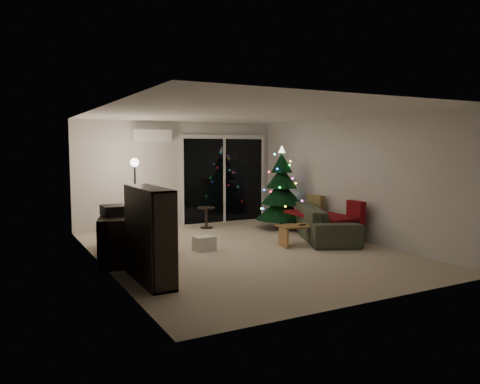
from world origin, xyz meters
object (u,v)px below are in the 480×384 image
Objects in this scene: christmas_tree at (282,187)px; media_cabinet at (115,239)px; armchair at (134,225)px; bookshelf at (138,236)px; coffee_table at (308,234)px; sofa at (325,222)px.

media_cabinet is at bearing -161.43° from christmas_tree.
bookshelf is at bearing 78.08° from armchair.
christmas_tree reaches higher than bookshelf.
armchair is 3.57m from christmas_tree.
christmas_tree is (0.51, 1.74, 0.77)m from coffee_table.
coffee_table is (-0.64, -0.31, -0.15)m from sofa.
coffee_table is at bearing -106.23° from christmas_tree.
christmas_tree is at bearing 30.25° from sofa.
armchair is 3.87m from sofa.
bookshelf is 0.57× the size of sofa.
coffee_table is (3.66, -0.34, -0.20)m from media_cabinet.
coffee_table is 0.63× the size of christmas_tree.
christmas_tree is at bearing 58.02° from bookshelf.
media_cabinet is 0.53× the size of sofa.
bookshelf is 1.62× the size of armchair.
bookshelf is 4.51m from sofa.
armchair is at bearing -177.55° from christmas_tree.
sofa is (4.30, -0.04, -0.05)m from media_cabinet.
armchair is at bearing 163.58° from coffee_table.
bookshelf reaches higher than sofa.
media_cabinet is 4.30m from sofa.
bookshelf reaches higher than media_cabinet.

